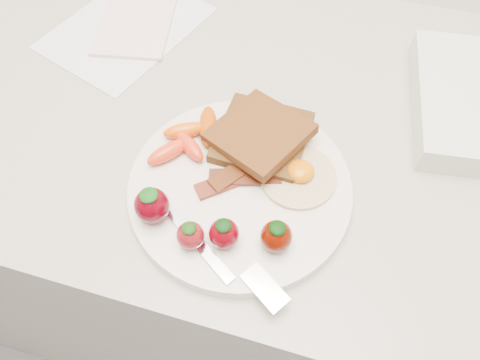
# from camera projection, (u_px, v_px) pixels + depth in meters

# --- Properties ---
(counter) EXTENTS (2.00, 0.60, 0.90)m
(counter) POSITION_uv_depth(u_px,v_px,m) (258.00, 249.00, 1.02)
(counter) COLOR gray
(counter) RESTS_ON ground
(plate) EXTENTS (0.27, 0.27, 0.02)m
(plate) POSITION_uv_depth(u_px,v_px,m) (240.00, 188.00, 0.57)
(plate) COLOR silver
(plate) RESTS_ON counter
(toast_lower) EXTENTS (0.11, 0.11, 0.01)m
(toast_lower) POSITION_uv_depth(u_px,v_px,m) (262.00, 137.00, 0.59)
(toast_lower) COLOR black
(toast_lower) RESTS_ON plate
(toast_upper) EXTENTS (0.14, 0.14, 0.02)m
(toast_upper) POSITION_uv_depth(u_px,v_px,m) (259.00, 133.00, 0.58)
(toast_upper) COLOR #4B220F
(toast_upper) RESTS_ON toast_lower
(fried_egg) EXTENTS (0.12, 0.12, 0.02)m
(fried_egg) POSITION_uv_depth(u_px,v_px,m) (299.00, 175.00, 0.56)
(fried_egg) COLOR beige
(fried_egg) RESTS_ON plate
(bacon_strips) EXTENTS (0.10, 0.10, 0.01)m
(bacon_strips) POSITION_uv_depth(u_px,v_px,m) (239.00, 175.00, 0.56)
(bacon_strips) COLOR #431C0E
(bacon_strips) RESTS_ON plate
(baby_carrots) EXTENTS (0.08, 0.12, 0.02)m
(baby_carrots) POSITION_uv_depth(u_px,v_px,m) (189.00, 138.00, 0.59)
(baby_carrots) COLOR #E15407
(baby_carrots) RESTS_ON plate
(strawberries) EXTENTS (0.18, 0.06, 0.05)m
(strawberries) POSITION_uv_depth(u_px,v_px,m) (204.00, 224.00, 0.51)
(strawberries) COLOR #4C000A
(strawberries) RESTS_ON plate
(fork) EXTENTS (0.18, 0.10, 0.00)m
(fork) POSITION_uv_depth(u_px,v_px,m) (225.00, 260.00, 0.51)
(fork) COLOR silver
(fork) RESTS_ON plate
(paper_sheet) EXTENTS (0.25, 0.29, 0.00)m
(paper_sheet) POSITION_uv_depth(u_px,v_px,m) (126.00, 28.00, 0.74)
(paper_sheet) COLOR silver
(paper_sheet) RESTS_ON counter
(notepad) EXTENTS (0.14, 0.18, 0.01)m
(notepad) POSITION_uv_depth(u_px,v_px,m) (136.00, 22.00, 0.74)
(notepad) COLOR beige
(notepad) RESTS_ON paper_sheet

